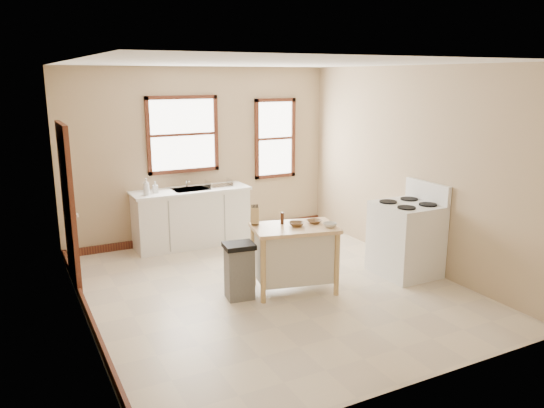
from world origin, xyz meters
The scene contains 23 objects.
floor centered at (0.00, 0.00, 0.00)m, with size 5.00×5.00×0.00m, color beige.
ceiling centered at (0.00, 0.00, 2.80)m, with size 5.00×5.00×0.00m, color white.
wall_back centered at (0.00, 2.50, 1.40)m, with size 4.50×0.04×2.80m, color tan.
wall_left centered at (-2.25, 0.00, 1.40)m, with size 0.04×5.00×2.80m, color tan.
wall_right centered at (2.25, 0.00, 1.40)m, with size 0.04×5.00×2.80m, color tan.
window_main centered at (-0.30, 2.48, 1.75)m, with size 1.17×0.06×1.22m, color #3D1610, non-canonical shape.
window_side centered at (1.35, 2.48, 1.60)m, with size 0.77×0.06×1.37m, color #3D1610, non-canonical shape.
door_left centered at (-2.21, 1.30, 1.05)m, with size 0.06×0.90×2.10m, color #3D1610.
baseboard_back centered at (0.00, 2.47, 0.06)m, with size 4.50×0.04×0.12m, color #3D1610.
baseboard_left centered at (-2.22, 0.00, 0.06)m, with size 0.04×5.00×0.12m, color #3D1610.
sink_counter centered at (-0.30, 2.20, 0.46)m, with size 1.86×0.62×0.92m, color white, non-canonical shape.
faucet centered at (-0.30, 2.38, 1.03)m, with size 0.03×0.03×0.22m, color silver.
soap_bottle_a centered at (-1.02, 2.10, 1.05)m, with size 0.10×0.10×0.25m, color #B2B2B2.
soap_bottle_b centered at (-0.86, 2.19, 1.01)m, with size 0.08×0.08×0.17m, color #B2B2B2.
dish_rack centered at (0.17, 2.18, 0.97)m, with size 0.40×0.30×0.10m, color silver, non-canonical shape.
kitchen_island centered at (0.24, -0.17, 0.42)m, with size 1.03×0.66×0.84m, color #F2CB8E, non-canonical shape.
knife_block centered at (-0.16, 0.13, 0.94)m, with size 0.10×0.10×0.20m, color tan, non-canonical shape.
pepper_grinder centered at (0.15, -0.01, 0.92)m, with size 0.04×0.04×0.15m, color #412111.
bowl_a centered at (0.27, -0.17, 0.87)m, with size 0.19×0.19×0.05m, color brown.
bowl_b centered at (0.53, -0.16, 0.87)m, with size 0.18×0.18×0.04m, color brown.
bowl_c centered at (0.61, -0.40, 0.87)m, with size 0.17×0.17×0.05m, color silver.
trash_bin centered at (-0.47, -0.07, 0.35)m, with size 0.36×0.30×0.70m, color slate, non-canonical shape.
gas_stove centered at (1.87, -0.36, 0.63)m, with size 0.79×0.81×1.26m, color white, non-canonical shape.
Camera 1 is at (-2.90, -5.64, 2.66)m, focal length 35.00 mm.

